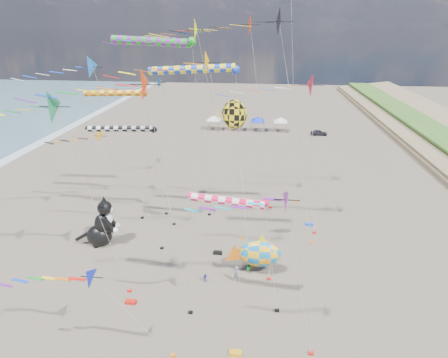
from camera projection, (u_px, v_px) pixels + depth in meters
delta_kite_0 at (298, 88)px, 33.98m from camera, size 11.65×2.61×17.96m
delta_kite_1 at (268, 24)px, 30.09m from camera, size 16.09×2.71×23.73m
delta_kite_2 at (185, 33)px, 31.24m from camera, size 12.70×2.13×22.74m
delta_kite_3 at (55, 106)px, 25.06m from camera, size 10.53×2.54×18.18m
delta_kite_4 at (149, 84)px, 41.74m from camera, size 11.06×1.69×16.80m
delta_kite_6 at (94, 141)px, 39.88m from camera, size 10.18×1.73×11.14m
delta_kite_7 at (95, 71)px, 30.52m from camera, size 11.16×2.14×19.76m
delta_kite_8 at (92, 277)px, 23.08m from camera, size 10.24×1.68×7.97m
delta_kite_9 at (210, 66)px, 27.21m from camera, size 10.70×2.10×20.51m
delta_kite_10 at (272, 207)px, 20.95m from camera, size 8.46×1.74×13.24m
delta_kite_11 at (123, 89)px, 22.06m from camera, size 11.29×2.32×19.75m
delta_kite_12 at (246, 27)px, 37.41m from camera, size 12.23×2.55×23.42m
windsock_0 at (231, 202)px, 25.57m from camera, size 7.38×0.67×10.56m
windsock_1 at (196, 70)px, 30.97m from camera, size 9.48×0.77×18.80m
windsock_2 at (118, 94)px, 38.75m from camera, size 8.52×0.73×15.47m
windsock_3 at (123, 129)px, 37.79m from camera, size 9.39×0.69×12.08m
windsock_4 at (157, 42)px, 36.44m from camera, size 10.11×0.94×20.92m
angelfish_kite at (232, 116)px, 31.05m from camera, size 3.74×3.02×16.05m
cat_inflatable at (100, 222)px, 37.24m from camera, size 4.40×2.75×5.54m
fish_inflatable at (259, 254)px, 33.08m from camera, size 5.58×2.46×4.28m
person_adult at (237, 274)px, 32.39m from camera, size 0.67×0.52×1.65m
child_green at (249, 269)px, 33.57m from camera, size 0.62×0.53×1.11m
child_blue at (205, 278)px, 32.50m from camera, size 0.54×0.55×0.93m
kite_bag_0 at (236, 353)px, 25.37m from camera, size 0.90×0.44×0.30m
kite_bag_1 at (131, 302)px, 30.09m from camera, size 0.90×0.44×0.30m
kite_bag_2 at (309, 224)px, 41.80m from camera, size 0.90×0.44×0.30m
kite_bag_3 at (218, 253)px, 36.59m from camera, size 0.90×0.44×0.30m
tent_row at (247, 117)px, 78.26m from camera, size 19.20×4.20×3.80m
parked_car at (319, 133)px, 75.94m from camera, size 3.52×1.44×1.20m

